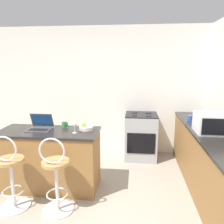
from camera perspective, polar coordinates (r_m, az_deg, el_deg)
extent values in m
plane|color=gray|center=(3.01, -14.89, -25.94)|extent=(20.00, 20.00, 0.00)
cube|color=silver|center=(4.64, -5.53, 5.50)|extent=(12.00, 0.06, 2.60)
cube|color=olive|center=(3.49, -15.88, -12.04)|extent=(1.44, 0.59, 0.86)
cube|color=black|center=(3.34, -16.33, -4.98)|extent=(1.47, 0.62, 0.03)
cube|color=olive|center=(3.57, 24.37, -12.18)|extent=(0.57, 2.79, 0.86)
cube|color=black|center=(3.42, 25.04, -5.27)|extent=(0.60, 2.82, 0.03)
cylinder|color=silver|center=(3.40, -24.02, -21.54)|extent=(0.40, 0.40, 0.02)
cylinder|color=silver|center=(3.24, -24.54, -16.75)|extent=(0.04, 0.04, 0.64)
torus|color=silver|center=(3.29, -24.37, -18.27)|extent=(0.28, 0.28, 0.02)
cylinder|color=#B7844C|center=(3.10, -25.09, -11.35)|extent=(0.34, 0.34, 0.04)
torus|color=silver|center=(2.96, -26.36, -8.62)|extent=(0.32, 0.02, 0.32)
cylinder|color=silver|center=(3.18, -13.84, -23.44)|extent=(0.40, 0.40, 0.02)
cylinder|color=silver|center=(3.00, -14.17, -18.41)|extent=(0.04, 0.04, 0.64)
torus|color=silver|center=(3.05, -14.07, -20.02)|extent=(0.28, 0.28, 0.02)
cylinder|color=#B7844C|center=(2.85, -14.53, -12.65)|extent=(0.34, 0.34, 0.04)
torus|color=silver|center=(2.69, -15.45, -9.77)|extent=(0.32, 0.02, 0.32)
cube|color=#47474C|center=(3.40, -18.57, -4.43)|extent=(0.34, 0.23, 0.01)
cube|color=black|center=(3.38, -18.70, -4.41)|extent=(0.29, 0.13, 0.00)
cube|color=#47474C|center=(3.48, -17.83, -2.00)|extent=(0.34, 0.09, 0.21)
cube|color=#19478C|center=(3.47, -17.87, -1.99)|extent=(0.30, 0.07, 0.18)
cube|color=silver|center=(3.38, 24.67, -2.63)|extent=(0.45, 0.39, 0.28)
cube|color=black|center=(3.18, 25.10, -3.55)|extent=(0.31, 0.01, 0.22)
cube|color=#9EA3A8|center=(4.40, 7.53, -6.41)|extent=(0.61, 0.57, 0.88)
cube|color=black|center=(4.14, 7.59, -8.17)|extent=(0.52, 0.01, 0.40)
cube|color=black|center=(4.28, 7.69, -0.70)|extent=(0.61, 0.57, 0.02)
cylinder|color=black|center=(4.16, 5.83, -0.82)|extent=(0.11, 0.11, 0.01)
cylinder|color=black|center=(4.17, 9.63, -0.91)|extent=(0.11, 0.11, 0.01)
cylinder|color=black|center=(4.39, 5.86, -0.15)|extent=(0.11, 0.11, 0.01)
cylinder|color=black|center=(4.40, 9.47, -0.23)|extent=(0.11, 0.11, 0.01)
cylinder|color=silver|center=(3.14, -9.76, -5.36)|extent=(0.06, 0.06, 0.00)
cylinder|color=silver|center=(3.13, -9.79, -4.51)|extent=(0.01, 0.01, 0.09)
sphere|color=silver|center=(3.10, -9.84, -3.18)|extent=(0.07, 0.07, 0.07)
cylinder|color=#338447|center=(3.46, -12.35, -3.12)|extent=(0.07, 0.07, 0.09)
torus|color=#338447|center=(3.44, -11.59, -3.08)|extent=(0.01, 0.06, 0.06)
cylinder|color=silver|center=(3.26, -6.75, -4.16)|extent=(0.21, 0.21, 0.05)
sphere|color=red|center=(3.25, -7.42, -3.38)|extent=(0.06, 0.06, 0.06)
sphere|color=orange|center=(3.26, -7.41, -3.35)|extent=(0.06, 0.06, 0.06)
sphere|color=#66B233|center=(3.24, -7.43, -3.39)|extent=(0.06, 0.06, 0.06)
cylinder|color=#2D51AD|center=(3.97, 19.68, -1.51)|extent=(0.08, 0.08, 0.09)
torus|color=#2D51AD|center=(3.98, 20.39, -1.45)|extent=(0.01, 0.06, 0.06)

